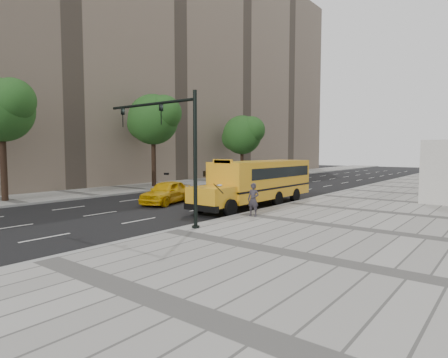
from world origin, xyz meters
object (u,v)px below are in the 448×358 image
Objects in this scene: tree_a at (2,110)px; taxi_far at (243,183)px; tree_b at (154,119)px; tree_c at (243,135)px; school_bus at (261,179)px; pedestrian at (253,199)px; traffic_signal at (173,142)px; taxi_near at (167,192)px.

taxi_far is (8.55, 17.18, -5.87)m from tree_a.
tree_b reaches higher than tree_c.
tree_c reaches higher than school_bus.
pedestrian is (17.33, 5.67, -5.52)m from tree_a.
tree_c is at bearing 123.77° from taxi_far.
tree_c is 31.88m from traffic_signal.
traffic_signal is (15.60, -27.75, -1.74)m from tree_c.
tree_b is 16.17m from school_bus.
taxi_near is at bearing -87.62° from taxi_far.
pedestrian is at bearing -53.57° from tree_c.
taxi_near is (9.30, 6.81, -5.75)m from tree_a.
school_bus is 2.44× the size of taxi_near.
tree_a is at bearing -90.04° from tree_b.
tree_a reaches higher than tree_c.
tree_b is 1.96× the size of taxi_near.
tree_b is 0.80× the size of school_bus.
tree_c reaches higher than taxi_near.
pedestrian is at bearing -54.42° from taxi_far.
traffic_signal reaches higher than taxi_near.
tree_a is at bearing -118.23° from taxi_far.
tree_b is 20.18m from traffic_signal.
tree_c reaches higher than traffic_signal.
taxi_near is 8.95m from traffic_signal.
school_bus is 6.62m from taxi_near.
tree_a reaches higher than traffic_signal.
tree_c is 1.98× the size of taxi_far.
taxi_far is (-0.75, 10.36, -0.12)m from taxi_near.
taxi_near reaches higher than taxi_far.
taxi_near is at bearing -37.31° from tree_b.
traffic_signal reaches higher than pedestrian.
traffic_signal is (7.06, -15.79, 3.40)m from taxi_far.
taxi_near is at bearing -67.40° from tree_c.
school_bus is at bearing 15.30° from taxi_near.
taxi_far is at bearing 78.49° from taxi_near.
traffic_signal reaches higher than taxi_far.
pedestrian is at bearing -25.40° from tree_b.
school_bus is 1.81× the size of traffic_signal.
traffic_signal is at bearing -118.27° from pedestrian.
taxi_far is at bearing 63.53° from tree_a.
taxi_near is at bearing 139.26° from traffic_signal.
tree_a is at bearing -174.94° from traffic_signal.
pedestrian is 0.28× the size of traffic_signal.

